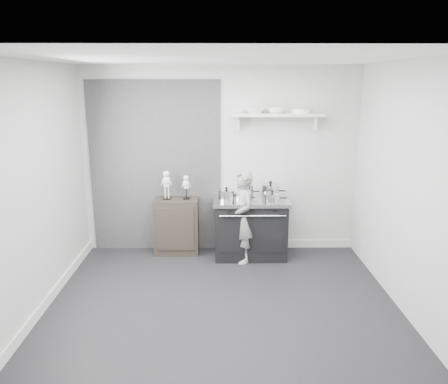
# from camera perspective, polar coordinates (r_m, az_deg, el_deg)

# --- Properties ---
(ground) EXTENTS (4.00, 4.00, 0.00)m
(ground) POSITION_cam_1_polar(r_m,az_deg,el_deg) (5.13, -0.31, -14.65)
(ground) COLOR black
(ground) RESTS_ON ground
(room_shell) EXTENTS (4.02, 3.62, 2.71)m
(room_shell) POSITION_cam_1_polar(r_m,az_deg,el_deg) (4.71, -1.43, 3.98)
(room_shell) COLOR beige
(room_shell) RESTS_ON ground
(wall_shelf) EXTENTS (1.30, 0.26, 0.24)m
(wall_shelf) POSITION_cam_1_polar(r_m,az_deg,el_deg) (6.23, 7.03, 9.88)
(wall_shelf) COLOR silver
(wall_shelf) RESTS_ON room_shell
(stove) EXTENTS (1.07, 0.67, 0.86)m
(stove) POSITION_cam_1_polar(r_m,az_deg,el_deg) (6.32, 3.45, -4.62)
(stove) COLOR black
(stove) RESTS_ON ground
(side_cabinet) EXTENTS (0.63, 0.37, 0.82)m
(side_cabinet) POSITION_cam_1_polar(r_m,az_deg,el_deg) (6.47, -6.18, -4.42)
(side_cabinet) COLOR black
(side_cabinet) RESTS_ON ground
(child) EXTENTS (0.45, 0.55, 1.31)m
(child) POSITION_cam_1_polar(r_m,az_deg,el_deg) (6.05, 2.43, -3.27)
(child) COLOR gray
(child) RESTS_ON ground
(pot_front_left) EXTENTS (0.32, 0.23, 0.20)m
(pot_front_left) POSITION_cam_1_polar(r_m,az_deg,el_deg) (6.08, 0.33, -0.39)
(pot_front_left) COLOR #BEBEC0
(pot_front_left) RESTS_ON stove
(pot_back_left) EXTENTS (0.33, 0.24, 0.22)m
(pot_back_left) POSITION_cam_1_polar(r_m,az_deg,el_deg) (6.27, 2.78, 0.16)
(pot_back_left) COLOR #BEBEC0
(pot_back_left) RESTS_ON stove
(pot_back_right) EXTENTS (0.35, 0.27, 0.23)m
(pot_back_right) POSITION_cam_1_polar(r_m,az_deg,el_deg) (6.31, 6.07, 0.23)
(pot_back_right) COLOR #BEBEC0
(pot_back_right) RESTS_ON stove
(pot_front_right) EXTENTS (0.32, 0.24, 0.17)m
(pot_front_right) POSITION_cam_1_polar(r_m,az_deg,el_deg) (6.04, 6.30, -0.72)
(pot_front_right) COLOR #BEBEC0
(pot_front_right) RESTS_ON stove
(pot_front_center) EXTENTS (0.28, 0.19, 0.17)m
(pot_front_center) POSITION_cam_1_polar(r_m,az_deg,el_deg) (6.02, 2.33, -0.67)
(pot_front_center) COLOR #BEBEC0
(pot_front_center) RESTS_ON stove
(skeleton_full) EXTENTS (0.13, 0.09, 0.48)m
(skeleton_full) POSITION_cam_1_polar(r_m,az_deg,el_deg) (6.30, -7.52, 1.20)
(skeleton_full) COLOR silver
(skeleton_full) RESTS_ON side_cabinet
(skeleton_torso) EXTENTS (0.11, 0.07, 0.40)m
(skeleton_torso) POSITION_cam_1_polar(r_m,az_deg,el_deg) (6.28, -4.97, 0.86)
(skeleton_torso) COLOR silver
(skeleton_torso) RESTS_ON side_cabinet
(bowl_large) EXTENTS (0.28, 0.28, 0.07)m
(bowl_large) POSITION_cam_1_polar(r_m,az_deg,el_deg) (6.19, 4.03, 10.53)
(bowl_large) COLOR white
(bowl_large) RESTS_ON wall_shelf
(bowl_small) EXTENTS (0.24, 0.24, 0.07)m
(bowl_small) POSITION_cam_1_polar(r_m,az_deg,el_deg) (6.22, 6.82, 10.50)
(bowl_small) COLOR white
(bowl_small) RESTS_ON wall_shelf
(plate_stack) EXTENTS (0.26, 0.26, 0.06)m
(plate_stack) POSITION_cam_1_polar(r_m,az_deg,el_deg) (6.27, 10.01, 10.36)
(plate_stack) COLOR white
(plate_stack) RESTS_ON wall_shelf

